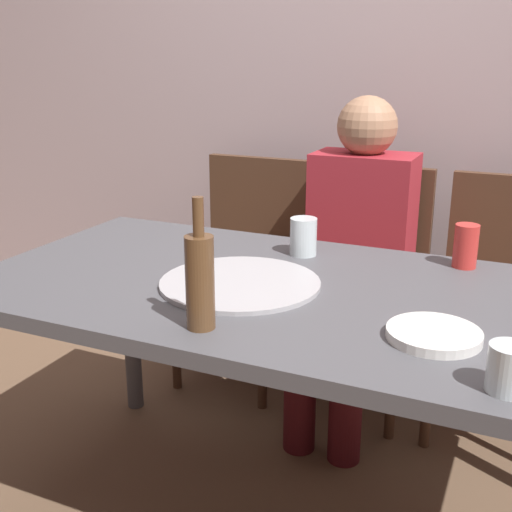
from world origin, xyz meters
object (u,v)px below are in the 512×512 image
Objects in this scene: guest_in_sweater at (354,250)px; tumbler_near at (303,237)px; dining_table at (294,314)px; wine_bottle at (200,279)px; chair_left at (247,255)px; chair_right at (504,290)px; pizza_tray at (240,283)px; tumbler_far at (509,369)px; chair_middle at (364,271)px; soda_can at (466,246)px; plate_stack at (434,334)px.

tumbler_near is at bearing 83.75° from guest_in_sweater.
dining_table is 0.38m from wine_bottle.
chair_right is (1.00, 0.00, 0.00)m from chair_left.
tumbler_far reaches higher than pizza_tray.
wine_bottle reaches higher than tumbler_far.
wine_bottle is 1.20m from chair_middle.
chair_middle reaches higher than tumbler_near.
wine_bottle reaches higher than pizza_tray.
dining_table is 4.09× the size of pizza_tray.
tumbler_far is 0.70m from soda_can.
pizza_tray is 4.74× the size of tumbler_far.
guest_in_sweater is at bearing 162.91° from chair_left.
chair_middle is 0.20m from guest_in_sweater.
chair_right is at bearing 92.86° from tumbler_far.
dining_table is at bearing 155.61° from plate_stack.
wine_bottle is 0.25× the size of guest_in_sweater.
chair_middle is at bearing -90.00° from guest_in_sweater.
plate_stack is at bearing 112.17° from chair_middle.
wine_bottle is 0.50m from plate_stack.
soda_can is at bearing 43.11° from dining_table.
dining_table is 0.68m from guest_in_sweater.
pizza_tray is at bearing 114.10° from chair_left.
guest_in_sweater reaches higher than pizza_tray.
chair_middle is 1.00× the size of chair_right.
chair_middle is at bearing 0.00° from chair_right.
pizza_tray is 0.73m from tumbler_far.
soda_can is at bearing 129.99° from chair_middle.
pizza_tray is 0.91m from chair_middle.
wine_bottle is 0.82m from soda_can.
tumbler_far is (0.61, -0.61, -0.01)m from tumbler_near.
plate_stack is at bearing 115.64° from guest_in_sweater.
tumbler_far is at bearing 118.91° from guest_in_sweater.
chair_right reaches higher than tumbler_far.
chair_left and chair_right have the same top height.
plate_stack is (0.47, 0.15, -0.10)m from wine_bottle.
chair_left is (-0.53, 0.83, -0.15)m from dining_table.
pizza_tray is 0.30m from wine_bottle.
chair_right reaches higher than tumbler_near.
chair_right reaches higher than pizza_tray.
wine_bottle is (0.04, -0.27, 0.11)m from pizza_tray.
tumbler_near is 0.63m from plate_stack.
chair_middle is 0.50m from chair_right.
soda_can is 0.10× the size of guest_in_sweater.
wine_bottle is at bearing -106.86° from dining_table.
wine_bottle is at bearing 63.74° from chair_right.
tumbler_far is at bearing 115.67° from chair_middle.
tumbler_far is 0.23m from plate_stack.
chair_left is (-1.05, 1.17, -0.27)m from tumbler_far.
tumbler_far is 0.07× the size of guest_in_sweater.
tumbler_near is 0.63m from chair_middle.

